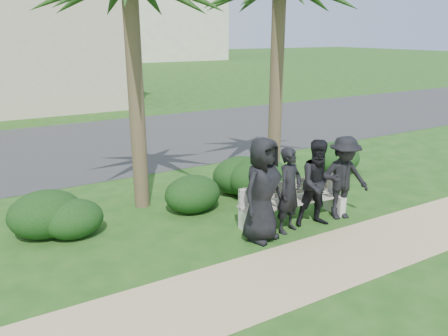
{
  "coord_description": "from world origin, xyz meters",
  "views": [
    {
      "loc": [
        -4.05,
        -6.52,
        3.61
      ],
      "look_at": [
        0.3,
        1.0,
        0.9
      ],
      "focal_mm": 35.0,
      "sensor_mm": 36.0,
      "label": 1
    }
  ],
  "objects_px": {
    "man_c": "(319,184)",
    "man_d": "(343,178)",
    "man_b": "(289,191)",
    "park_bench": "(293,205)",
    "man_a": "(263,190)"
  },
  "relations": [
    {
      "from": "park_bench",
      "to": "man_a",
      "type": "relative_size",
      "value": 1.19
    },
    {
      "from": "park_bench",
      "to": "man_d",
      "type": "xyz_separation_m",
      "value": [
        0.96,
        -0.34,
        0.5
      ]
    },
    {
      "from": "man_a",
      "to": "park_bench",
      "type": "bearing_deg",
      "value": 2.19
    },
    {
      "from": "park_bench",
      "to": "man_d",
      "type": "bearing_deg",
      "value": -16.26
    },
    {
      "from": "man_c",
      "to": "man_d",
      "type": "relative_size",
      "value": 1.01
    },
    {
      "from": "park_bench",
      "to": "man_a",
      "type": "bearing_deg",
      "value": -158.0
    },
    {
      "from": "man_c",
      "to": "man_d",
      "type": "xyz_separation_m",
      "value": [
        0.66,
        0.02,
        -0.01
      ]
    },
    {
      "from": "park_bench",
      "to": "man_c",
      "type": "relative_size",
      "value": 1.32
    },
    {
      "from": "man_b",
      "to": "man_d",
      "type": "relative_size",
      "value": 0.96
    },
    {
      "from": "park_bench",
      "to": "man_b",
      "type": "distance_m",
      "value": 0.66
    },
    {
      "from": "park_bench",
      "to": "man_b",
      "type": "relative_size",
      "value": 1.39
    },
    {
      "from": "man_a",
      "to": "man_b",
      "type": "distance_m",
      "value": 0.64
    },
    {
      "from": "man_a",
      "to": "man_c",
      "type": "height_order",
      "value": "man_a"
    },
    {
      "from": "man_a",
      "to": "man_d",
      "type": "bearing_deg",
      "value": -16.85
    },
    {
      "from": "park_bench",
      "to": "man_b",
      "type": "bearing_deg",
      "value": -135.52
    }
  ]
}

